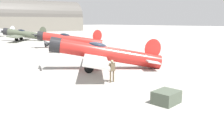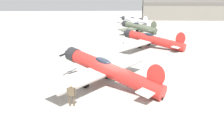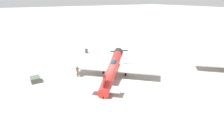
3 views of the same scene
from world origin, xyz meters
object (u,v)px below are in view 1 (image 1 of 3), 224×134
(airplane_mid_apron, at_px, (68,40))
(airplane_far_line, at_px, (24,34))
(ground_crew_mechanic, at_px, (112,69))
(equipment_crate, at_px, (166,97))
(airplane_foreground, at_px, (103,53))

(airplane_mid_apron, distance_m, airplane_far_line, 18.69)
(airplane_mid_apron, bearing_deg, ground_crew_mechanic, 103.30)
(ground_crew_mechanic, height_order, equipment_crate, ground_crew_mechanic)
(airplane_foreground, distance_m, airplane_far_line, 36.66)
(airplane_foreground, relative_size, airplane_far_line, 0.93)
(airplane_far_line, bearing_deg, equipment_crate, 114.22)
(airplane_foreground, bearing_deg, equipment_crate, 107.70)
(ground_crew_mechanic, relative_size, equipment_crate, 1.16)
(airplane_mid_apron, xyz_separation_m, equipment_crate, (-12.92, -25.32, -0.98))
(ground_crew_mechanic, bearing_deg, equipment_crate, -10.72)
(airplane_foreground, xyz_separation_m, airplane_mid_apron, (8.72, 16.48, -0.14))
(airplane_mid_apron, distance_m, ground_crew_mechanic, 23.32)
(airplane_foreground, bearing_deg, airplane_far_line, -63.90)
(equipment_crate, bearing_deg, airplane_foreground, 64.57)
(equipment_crate, bearing_deg, airplane_mid_apron, 62.97)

